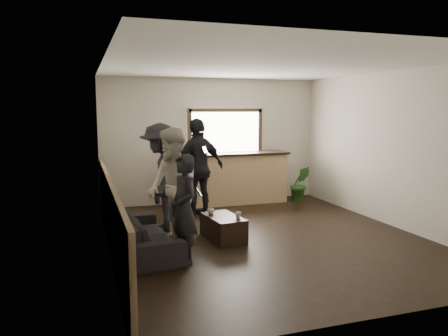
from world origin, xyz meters
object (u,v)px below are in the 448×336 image
object	(u,v)px
sofa	(145,234)
coffee_table	(223,228)
potted_plant	(300,184)
person_a	(184,209)
person_d	(198,168)
cup_a	(211,211)
person_b	(173,188)
bar_counter	(229,175)
person_c	(161,177)
cup_b	(238,215)

from	to	relation	value
sofa	coffee_table	xyz separation A→B (m)	(1.30, 0.25, -0.08)
sofa	coffee_table	bearing A→B (deg)	-84.63
potted_plant	sofa	bearing A→B (deg)	-147.22
person_a	person_d	world-z (taller)	person_d
coffee_table	potted_plant	xyz separation A→B (m)	(2.60, 2.27, 0.22)
cup_a	person_a	world-z (taller)	person_a
person_b	person_d	xyz separation A→B (m)	(0.86, 1.73, 0.05)
bar_counter	person_a	size ratio (longest dim) A/B	1.79
sofa	coffee_table	size ratio (longest dim) A/B	2.15
person_c	cup_b	bearing A→B (deg)	56.81
person_a	person_b	xyz separation A→B (m)	(-0.00, 0.74, 0.17)
sofa	potted_plant	distance (m)	4.64
sofa	person_c	distance (m)	1.39
coffee_table	sofa	bearing A→B (deg)	-169.29
bar_counter	person_b	world-z (taller)	bar_counter
cup_a	person_d	xyz separation A→B (m)	(0.16, 1.38, 0.54)
person_b	person_c	distance (m)	1.03
coffee_table	person_c	distance (m)	1.44
cup_a	person_d	distance (m)	1.50
cup_b	potted_plant	bearing A→B (deg)	45.44
person_a	sofa	bearing A→B (deg)	-156.59
coffee_table	cup_a	distance (m)	0.35
cup_b	person_d	bearing A→B (deg)	95.91
person_b	person_d	size ratio (longest dim) A/B	0.95
coffee_table	person_a	world-z (taller)	person_a
person_b	person_d	bearing A→B (deg)	139.95
person_b	person_d	world-z (taller)	person_d
sofa	bar_counter	bearing A→B (deg)	-44.10
coffee_table	person_b	size ratio (longest dim) A/B	0.47
person_c	cup_a	bearing A→B (deg)	57.98
potted_plant	cup_a	bearing A→B (deg)	-143.13
potted_plant	person_b	distance (m)	4.24
coffee_table	person_a	xyz separation A→B (m)	(-0.85, -0.88, 0.56)
coffee_table	cup_b	xyz separation A→B (m)	(0.19, -0.18, 0.24)
person_d	person_a	bearing A→B (deg)	51.49
potted_plant	person_d	bearing A→B (deg)	-165.33
bar_counter	person_c	world-z (taller)	bar_counter
cup_b	person_d	distance (m)	1.85
bar_counter	person_d	world-z (taller)	bar_counter
bar_counter	cup_a	distance (m)	2.66
sofa	cup_b	bearing A→B (deg)	-92.68
cup_b	person_b	size ratio (longest dim) A/B	0.05
person_a	bar_counter	bearing A→B (deg)	140.15
sofa	cup_a	size ratio (longest dim) A/B	15.80
person_d	cup_a	bearing A→B (deg)	64.09
bar_counter	cup_b	distance (m)	2.90
bar_counter	person_c	distance (m)	2.53
cup_a	cup_b	bearing A→B (deg)	-47.84
coffee_table	cup_b	bearing A→B (deg)	-42.39
person_a	person_c	size ratio (longest dim) A/B	0.81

